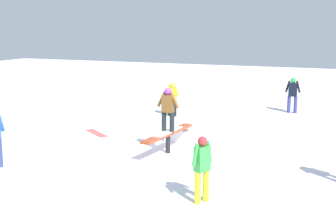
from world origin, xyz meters
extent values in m
plane|color=white|center=(0.00, 0.00, 0.00)|extent=(60.00, 60.00, 0.00)
cylinder|color=black|center=(0.00, 0.00, 0.28)|extent=(0.14, 0.14, 0.56)
cube|color=#A53F1E|center=(0.00, 0.00, 0.60)|extent=(2.71, 0.55, 0.08)
cube|color=white|center=(-2.01, 0.20, 0.21)|extent=(1.94, 1.67, 0.43)
cube|color=white|center=(0.00, 0.00, 0.65)|extent=(1.50, 0.37, 0.03)
cylinder|color=black|center=(-0.01, -0.13, 0.95)|extent=(0.14, 0.14, 0.56)
cylinder|color=black|center=(0.01, 0.13, 0.95)|extent=(0.14, 0.14, 0.56)
cube|color=brown|center=(0.00, 0.00, 1.49)|extent=(0.23, 0.35, 0.52)
cylinder|color=brown|center=(-0.01, -0.21, 1.61)|extent=(0.10, 0.30, 0.47)
cylinder|color=brown|center=(0.01, 0.21, 1.61)|extent=(0.10, 0.30, 0.47)
sphere|color=purple|center=(0.00, 0.00, 1.86)|extent=(0.22, 0.22, 0.22)
cylinder|color=navy|center=(-7.99, 2.61, 0.36)|extent=(0.15, 0.15, 0.72)
cylinder|color=navy|center=(-7.97, 2.34, 0.36)|extent=(0.15, 0.15, 0.72)
cube|color=black|center=(-7.98, 2.48, 1.01)|extent=(0.23, 0.36, 0.58)
cylinder|color=black|center=(-7.99, 2.70, 1.14)|extent=(0.10, 0.23, 0.51)
cylinder|color=black|center=(-7.97, 2.26, 1.14)|extent=(0.10, 0.23, 0.51)
sphere|color=green|center=(-7.98, 2.48, 1.41)|extent=(0.23, 0.23, 0.23)
cylinder|color=blue|center=(2.93, -3.60, 1.22)|extent=(0.23, 0.17, 0.54)
cylinder|color=yellow|center=(3.46, 2.13, 0.35)|extent=(0.14, 0.14, 0.70)
cylinder|color=yellow|center=(3.23, 2.24, 0.35)|extent=(0.14, 0.14, 0.70)
cube|color=green|center=(3.35, 2.18, 0.97)|extent=(0.38, 0.32, 0.54)
cylinder|color=green|center=(3.53, 2.09, 1.10)|extent=(0.20, 0.15, 0.48)
cylinder|color=green|center=(3.16, 2.27, 1.10)|extent=(0.20, 0.15, 0.48)
sphere|color=red|center=(3.35, 2.18, 1.35)|extent=(0.21, 0.21, 0.21)
cylinder|color=black|center=(-5.33, -2.16, 0.34)|extent=(0.13, 0.13, 0.67)
cylinder|color=black|center=(-5.32, -1.91, 0.34)|extent=(0.13, 0.13, 0.67)
cube|color=yellow|center=(-5.33, -2.04, 0.94)|extent=(0.21, 0.33, 0.53)
cylinder|color=yellow|center=(-5.33, -2.24, 1.06)|extent=(0.09, 0.19, 0.47)
cylinder|color=yellow|center=(-5.32, -1.84, 1.06)|extent=(0.09, 0.19, 0.47)
sphere|color=yellow|center=(-5.33, -2.04, 1.30)|extent=(0.20, 0.20, 0.20)
cube|color=#DF5E50|center=(-1.35, -3.29, 0.01)|extent=(1.00, 1.24, 0.02)
cube|color=white|center=(0.85, -3.96, 0.01)|extent=(0.57, 1.32, 0.02)
camera|label=1|loc=(12.42, 5.19, 3.77)|focal=50.00mm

